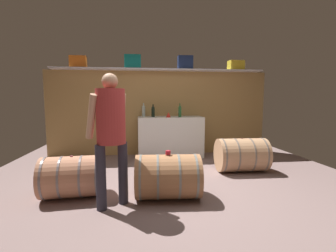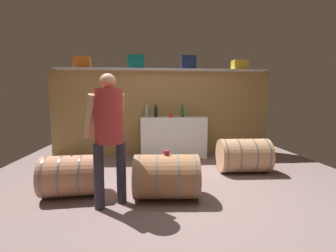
{
  "view_description": "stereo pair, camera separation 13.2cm",
  "coord_description": "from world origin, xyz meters",
  "views": [
    {
      "loc": [
        -0.51,
        -3.24,
        1.34
      ],
      "look_at": [
        -0.06,
        0.44,
        0.92
      ],
      "focal_mm": 25.64,
      "sensor_mm": 36.0,
      "label": 1
    },
    {
      "loc": [
        -0.38,
        -3.26,
        1.34
      ],
      "look_at": [
        -0.06,
        0.44,
        0.92
      ],
      "focal_mm": 25.64,
      "sensor_mm": 36.0,
      "label": 2
    }
  ],
  "objects": [
    {
      "name": "ground_plane",
      "position": [
        0.0,
        0.64,
        -0.01
      ],
      "size": [
        6.47,
        8.35,
        0.02
      ],
      "primitive_type": "cube",
      "color": "slate"
    },
    {
      "name": "back_wall_panel",
      "position": [
        0.0,
        2.58,
        1.0
      ],
      "size": [
        5.27,
        0.1,
        2.0
      ],
      "primitive_type": "cube",
      "color": "#AA854E",
      "rests_on": "ground"
    },
    {
      "name": "high_shelf_board",
      "position": [
        0.0,
        2.43,
        2.02
      ],
      "size": [
        4.85,
        0.4,
        0.03
      ],
      "primitive_type": "cube",
      "color": "silver",
      "rests_on": "back_wall_panel"
    },
    {
      "name": "toolcase_orange",
      "position": [
        -1.83,
        2.43,
        2.16
      ],
      "size": [
        0.36,
        0.22,
        0.26
      ],
      "primitive_type": "cube",
      "rotation": [
        0.0,
        0.0,
        0.05
      ],
      "color": "orange",
      "rests_on": "high_shelf_board"
    },
    {
      "name": "toolcase_teal",
      "position": [
        -0.63,
        2.43,
        2.19
      ],
      "size": [
        0.37,
        0.3,
        0.3
      ],
      "primitive_type": "cube",
      "rotation": [
        0.0,
        0.0,
        -0.02
      ],
      "color": "#107A76",
      "rests_on": "high_shelf_board"
    },
    {
      "name": "toolcase_navy",
      "position": [
        0.59,
        2.43,
        2.19
      ],
      "size": [
        0.36,
        0.27,
        0.31
      ],
      "primitive_type": "cube",
      "rotation": [
        0.0,
        0.0,
        -0.06
      ],
      "color": "navy",
      "rests_on": "high_shelf_board"
    },
    {
      "name": "toolcase_yellow",
      "position": [
        1.84,
        2.43,
        2.15
      ],
      "size": [
        0.37,
        0.25,
        0.23
      ],
      "primitive_type": "cube",
      "rotation": [
        0.0,
        0.0,
        0.07
      ],
      "color": "yellow",
      "rests_on": "high_shelf_board"
    },
    {
      "name": "work_cabinet",
      "position": [
        0.21,
        2.23,
        0.47
      ],
      "size": [
        1.48,
        0.57,
        0.94
      ],
      "primitive_type": "cube",
      "color": "white",
      "rests_on": "ground"
    },
    {
      "name": "wine_bottle_dark",
      "position": [
        -0.18,
        2.2,
        1.07
      ],
      "size": [
        0.08,
        0.08,
        0.29
      ],
      "color": "black",
      "rests_on": "work_cabinet"
    },
    {
      "name": "wine_bottle_clear",
      "position": [
        -0.4,
        2.39,
        1.07
      ],
      "size": [
        0.08,
        0.08,
        0.31
      ],
      "color": "#B3C8BF",
      "rests_on": "work_cabinet"
    },
    {
      "name": "wine_bottle_green",
      "position": [
        0.41,
        2.08,
        1.07
      ],
      "size": [
        0.07,
        0.07,
        0.31
      ],
      "color": "#295C31",
      "rests_on": "work_cabinet"
    },
    {
      "name": "wine_glass",
      "position": [
        0.45,
        2.37,
        1.03
      ],
      "size": [
        0.08,
        0.08,
        0.14
      ],
      "color": "white",
      "rests_on": "work_cabinet"
    },
    {
      "name": "red_funnel",
      "position": [
        0.15,
        2.05,
        0.99
      ],
      "size": [
        0.11,
        0.11,
        0.11
      ],
      "primitive_type": "cone",
      "color": "red",
      "rests_on": "work_cabinet"
    },
    {
      "name": "wine_barrel_near",
      "position": [
        -0.13,
        -0.13,
        0.3
      ],
      "size": [
        0.9,
        0.65,
        0.61
      ],
      "rotation": [
        0.0,
        0.0,
        -0.07
      ],
      "color": "#A06D46",
      "rests_on": "ground"
    },
    {
      "name": "wine_barrel_far",
      "position": [
        -1.43,
        0.08,
        0.29
      ],
      "size": [
        0.84,
        0.62,
        0.58
      ],
      "rotation": [
        0.0,
        0.0,
        0.07
      ],
      "color": "tan",
      "rests_on": "ground"
    },
    {
      "name": "wine_barrel_flank",
      "position": [
        1.38,
        0.92,
        0.31
      ],
      "size": [
        0.92,
        0.65,
        0.63
      ],
      "rotation": [
        0.0,
        0.0,
        -0.04
      ],
      "color": "tan",
      "rests_on": "ground"
    },
    {
      "name": "tasting_cup",
      "position": [
        -0.13,
        -0.13,
        0.63
      ],
      "size": [
        0.07,
        0.07,
        0.05
      ],
      "primitive_type": "cylinder",
      "color": "red",
      "rests_on": "wine_barrel_near"
    },
    {
      "name": "winemaker_pouring",
      "position": [
        -0.85,
        -0.29,
        1.01
      ],
      "size": [
        0.53,
        0.46,
        1.65
      ],
      "rotation": [
        0.0,
        0.0,
        0.56
      ],
      "color": "#2C2A37",
      "rests_on": "ground"
    }
  ]
}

